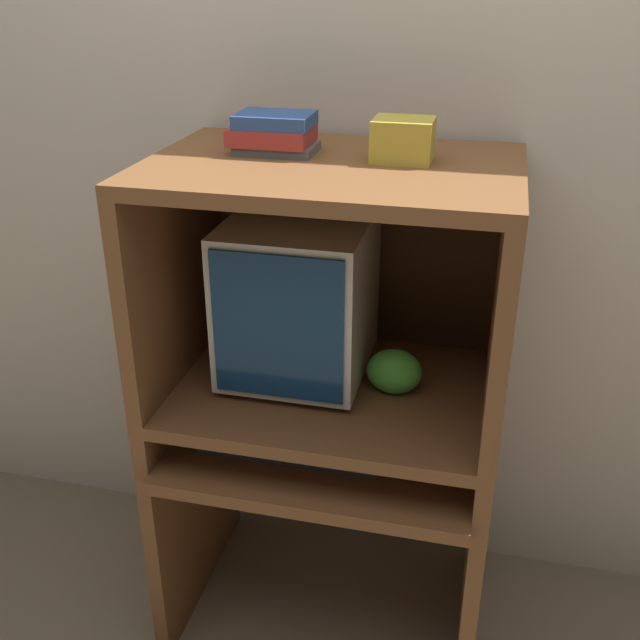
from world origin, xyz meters
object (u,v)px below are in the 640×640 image
object	(u,v)px
keyboard	(291,445)
mouse	(411,459)
snack_bag	(394,371)
crt_monitor	(299,297)
storage_box	(403,140)
book_stack	(274,133)

from	to	relation	value
keyboard	mouse	xyz separation A→B (m)	(0.31, 0.01, 0.00)
keyboard	snack_bag	size ratio (longest dim) A/B	3.30
crt_monitor	keyboard	bearing A→B (deg)	-83.19
storage_box	book_stack	bearing A→B (deg)	177.67
snack_bag	book_stack	world-z (taller)	book_stack
keyboard	storage_box	size ratio (longest dim) A/B	3.43
crt_monitor	mouse	size ratio (longest dim) A/B	6.45
crt_monitor	storage_box	size ratio (longest dim) A/B	3.12
crt_monitor	mouse	xyz separation A→B (m)	(0.33, -0.16, -0.35)
book_stack	snack_bag	bearing A→B (deg)	-9.54
crt_monitor	mouse	bearing A→B (deg)	-25.38
crt_monitor	storage_box	world-z (taller)	storage_box
crt_monitor	storage_box	xyz separation A→B (m)	(0.26, -0.00, 0.42)
crt_monitor	snack_bag	xyz separation A→B (m)	(0.27, -0.05, -0.16)
snack_bag	mouse	bearing A→B (deg)	-58.94
crt_monitor	mouse	distance (m)	0.51
storage_box	mouse	bearing A→B (deg)	-62.80
crt_monitor	snack_bag	distance (m)	0.32
mouse	snack_bag	distance (m)	0.23
mouse	storage_box	size ratio (longest dim) A/B	0.48
keyboard	book_stack	distance (m)	0.80
book_stack	keyboard	bearing A→B (deg)	-66.12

